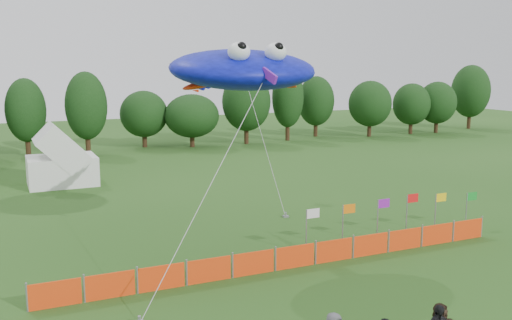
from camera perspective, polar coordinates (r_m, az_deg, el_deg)
name	(u,v)px	position (r m, az deg, el deg)	size (l,w,h in m)	color
treeline	(111,110)	(59.72, -14.26, 4.82)	(104.57, 8.78, 8.36)	#382314
tent_right	(62,161)	(44.39, -18.86, -0.13)	(4.92, 3.93, 3.47)	white
barrier_fence	(295,257)	(25.40, 3.91, -9.62)	(21.90, 0.06, 1.00)	#EE3B0D
flag_row	(394,212)	(29.96, 13.63, -5.04)	(10.73, 0.39, 2.21)	gray
stingray_kite	(240,70)	(26.25, -1.57, 9.01)	(9.82, 14.52, 9.84)	#0E17D1
small_kite_white	(249,91)	(38.64, -0.71, 6.87)	(1.63, 9.19, 10.01)	silver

